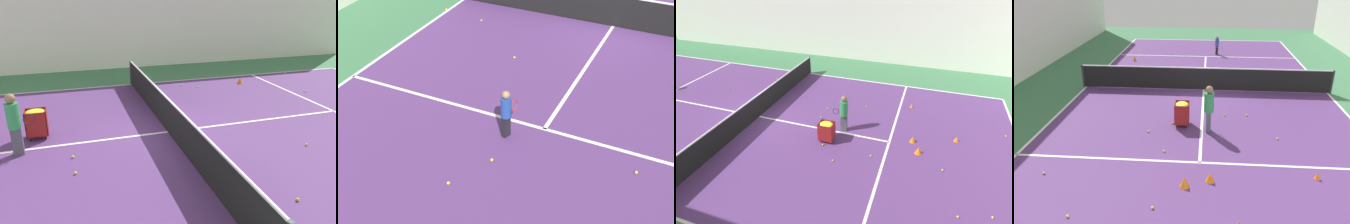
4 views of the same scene
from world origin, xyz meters
TOP-DOWN VIEW (x-y plane):
  - ground_plane at (0.00, 0.00)m, footprint 33.83×33.83m
  - court_playing_area at (0.00, 0.00)m, footprint 11.34×22.76m
  - line_baseline_near at (0.00, -11.38)m, footprint 11.34×0.10m
  - line_sideline_left at (-5.67, 0.00)m, footprint 0.10×22.76m
  - line_sideline_right at (5.67, 0.00)m, footprint 0.10×22.76m
  - line_service_near at (0.00, -6.26)m, footprint 11.34×0.10m
  - line_service_far at (0.00, 6.26)m, footprint 11.34×0.10m
  - line_centre_service at (0.00, 0.00)m, footprint 0.10×12.52m
  - tennis_net at (0.00, 0.00)m, footprint 11.64×0.10m
  - player_near_baseline at (-0.71, -6.85)m, footprint 0.31×0.59m
  - coach_at_net at (-0.23, 4.20)m, footprint 0.35×0.66m
  - ball_cart at (0.73, 3.78)m, footprint 0.51×0.59m
  - training_cone_1 at (-0.30, 7.16)m, footprint 0.25×0.25m
  - training_cone_2 at (-3.23, 6.82)m, footprint 0.17×0.17m
  - training_cone_3 at (4.34, -4.86)m, footprint 0.24×0.24m
  - training_cone_4 at (0.36, 7.45)m, footprint 0.27×0.27m
  - tennis_ball_0 at (-2.05, -3.43)m, footprint 0.07×0.07m
  - tennis_ball_2 at (4.33, 7.19)m, footprint 0.07×0.07m
  - tennis_ball_3 at (-2.55, 4.64)m, footprint 0.07×0.07m
  - tennis_ball_4 at (2.28, -6.87)m, footprint 0.07×0.07m
  - tennis_ball_5 at (-0.86, 2.85)m, footprint 0.07×0.07m
  - tennis_ball_7 at (4.28, -2.69)m, footprint 0.07×0.07m
  - tennis_ball_8 at (5.36, -8.08)m, footprint 0.07×0.07m
  - tennis_ball_9 at (-5.74, -1.20)m, footprint 0.07×0.07m
  - tennis_ball_10 at (4.77, -2.12)m, footprint 0.07×0.07m
  - tennis_ball_12 at (3.60, -0.76)m, footprint 0.07×0.07m
  - tennis_ball_13 at (1.86, 4.46)m, footprint 0.07×0.07m
  - tennis_ball_14 at (1.07, 8.37)m, footprint 0.07×0.07m
  - tennis_ball_15 at (5.58, -9.36)m, footprint 0.07×0.07m
  - tennis_ball_16 at (-1.08, -8.80)m, footprint 0.07×0.07m
  - tennis_ball_17 at (-0.61, -7.80)m, footprint 0.07×0.07m
  - tennis_ball_18 at (1.09, 3.74)m, footprint 0.07×0.07m
  - tennis_ball_19 at (-4.15, -1.52)m, footprint 0.07×0.07m
  - tennis_ball_20 at (-0.57, -10.44)m, footprint 0.07×0.07m
  - tennis_ball_21 at (1.14, 5.74)m, footprint 0.07×0.07m
  - tennis_ball_22 at (-1.71, 2.82)m, footprint 0.07×0.07m
  - tennis_ball_23 at (2.98, 8.82)m, footprint 0.07×0.07m

SIDE VIEW (x-z plane):
  - ground_plane at x=0.00m, z-range 0.00..0.00m
  - court_playing_area at x=0.00m, z-range 0.00..0.00m
  - line_baseline_near at x=0.00m, z-range 0.00..0.01m
  - line_sideline_left at x=-5.67m, z-range 0.00..0.01m
  - line_sideline_right at x=5.67m, z-range 0.00..0.01m
  - line_service_near at x=0.00m, z-range 0.00..0.01m
  - line_service_far at x=0.00m, z-range 0.00..0.01m
  - line_centre_service at x=0.00m, z-range 0.00..0.01m
  - tennis_ball_0 at x=-2.05m, z-range 0.00..0.07m
  - tennis_ball_2 at x=4.33m, z-range 0.00..0.07m
  - tennis_ball_3 at x=-2.55m, z-range 0.00..0.07m
  - tennis_ball_4 at x=2.28m, z-range 0.00..0.07m
  - tennis_ball_5 at x=-0.86m, z-range 0.00..0.07m
  - tennis_ball_7 at x=4.28m, z-range 0.00..0.07m
  - tennis_ball_8 at x=5.36m, z-range 0.00..0.07m
  - tennis_ball_9 at x=-5.74m, z-range 0.00..0.07m
  - tennis_ball_10 at x=4.77m, z-range 0.00..0.07m
  - tennis_ball_12 at x=3.60m, z-range 0.00..0.07m
  - tennis_ball_13 at x=1.86m, z-range 0.00..0.07m
  - tennis_ball_14 at x=1.07m, z-range 0.00..0.07m
  - tennis_ball_15 at x=5.58m, z-range 0.00..0.07m
  - tennis_ball_16 at x=-1.08m, z-range 0.00..0.07m
  - tennis_ball_17 at x=-0.61m, z-range 0.00..0.07m
  - tennis_ball_18 at x=1.09m, z-range 0.00..0.07m
  - tennis_ball_19 at x=-4.15m, z-range 0.00..0.07m
  - tennis_ball_20 at x=-0.57m, z-range 0.00..0.07m
  - tennis_ball_21 at x=1.14m, z-range 0.00..0.07m
  - tennis_ball_22 at x=-1.71m, z-range 0.00..0.07m
  - tennis_ball_23 at x=2.98m, z-range 0.00..0.07m
  - training_cone_2 at x=-3.23m, z-range 0.00..0.20m
  - training_cone_1 at x=-0.30m, z-range 0.00..0.28m
  - training_cone_4 at x=0.36m, z-range 0.00..0.29m
  - training_cone_3 at x=4.34m, z-range 0.00..0.30m
  - tennis_net at x=0.00m, z-range 0.02..1.11m
  - ball_cart at x=0.73m, z-range 0.18..1.06m
  - player_near_baseline at x=-0.71m, z-range 0.09..1.29m
  - coach_at_net at x=-0.23m, z-range 0.12..1.81m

